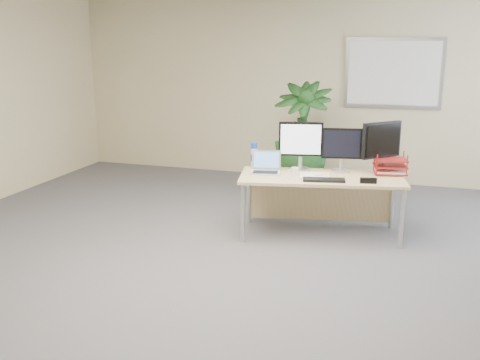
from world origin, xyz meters
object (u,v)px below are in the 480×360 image
(monitor_left, at_px, (301,143))
(monitor_right, at_px, (342,147))
(desk, at_px, (321,186))
(floor_plant, at_px, (302,138))
(laptop, at_px, (266,167))

(monitor_left, xyz_separation_m, monitor_right, (0.42, 0.06, -0.03))
(desk, relative_size, floor_plant, 1.17)
(desk, distance_m, floor_plant, 1.50)
(monitor_right, xyz_separation_m, laptop, (-0.75, -0.27, -0.21))
(floor_plant, xyz_separation_m, monitor_left, (0.24, -1.29, 0.18))
(floor_plant, height_order, monitor_right, floor_plant)
(monitor_right, bearing_deg, desk, -136.31)
(floor_plant, xyz_separation_m, monitor_right, (0.66, -1.23, 0.15))
(desk, bearing_deg, floor_plant, 109.02)
(laptop, bearing_deg, monitor_right, 19.70)
(desk, bearing_deg, monitor_left, 156.04)
(floor_plant, relative_size, laptop, 4.30)
(monitor_right, height_order, laptop, monitor_right)
(desk, bearing_deg, laptop, -170.21)
(monitor_left, bearing_deg, desk, -23.96)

